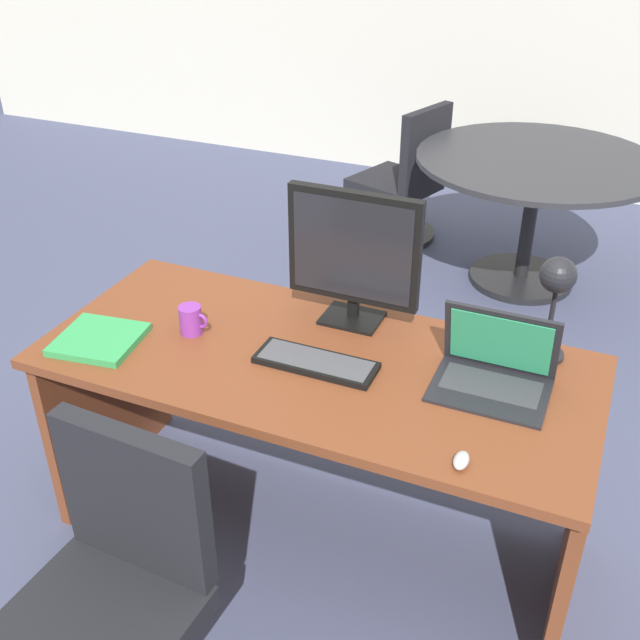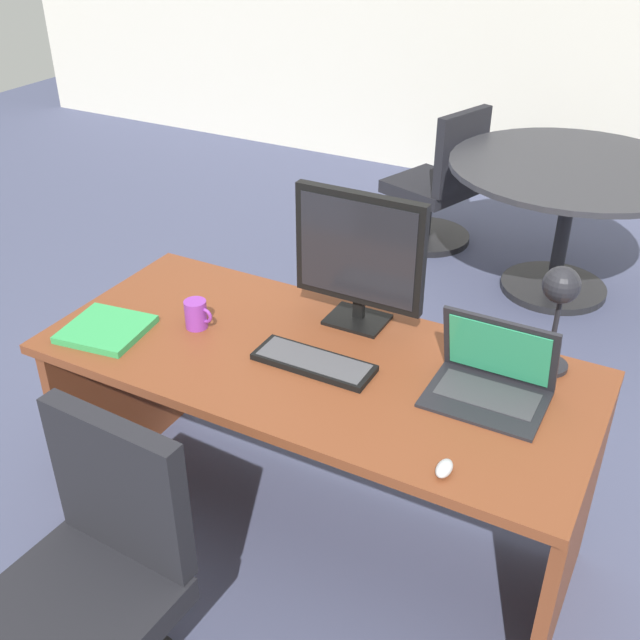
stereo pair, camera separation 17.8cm
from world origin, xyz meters
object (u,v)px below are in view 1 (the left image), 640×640
desk_lamp (556,288)px  meeting_chair_near (402,189)px  mouse (461,460)px  office_chair (112,627)px  desk (322,405)px  laptop (496,362)px  coffee_mug (191,320)px  meeting_table (534,189)px  monitor (354,252)px  book (99,339)px  keyboard (316,362)px

desk_lamp → meeting_chair_near: size_ratio=0.41×
desk_lamp → mouse: bearing=-101.4°
desk_lamp → office_chair: size_ratio=0.39×
desk → desk_lamp: (0.67, 0.22, 0.48)m
laptop → coffee_mug: size_ratio=3.31×
meeting_chair_near → meeting_table: bearing=-18.8°
monitor → meeting_table: size_ratio=0.36×
laptop → mouse: size_ratio=4.74×
desk_lamp → book: 1.45m
mouse → meeting_table: mouse is taller
desk_lamp → keyboard: bearing=-154.4°
meeting_table → meeting_chair_near: meeting_chair_near is taller
desk_lamp → desk: bearing=-161.6°
monitor → meeting_table: (0.31, 1.99, -0.44)m
desk → meeting_chair_near: meeting_chair_near is taller
keyboard → meeting_chair_near: bearing=101.5°
office_chair → meeting_chair_near: office_chair is taller
monitor → coffee_mug: monitor is taller
mouse → book: 1.24m
office_chair → meeting_table: size_ratio=0.70×
keyboard → coffee_mug: 0.46m
office_chair → keyboard: bearing=74.4°
desk_lamp → meeting_table: bearing=99.6°
laptop → book: laptop is taller
monitor → coffee_mug: bearing=-147.8°
monitor → meeting_table: 2.06m
keyboard → coffee_mug: coffee_mug is taller
keyboard → monitor: bearing=89.4°
mouse → coffee_mug: size_ratio=0.70×
desk → monitor: 0.53m
mouse → office_chair: size_ratio=0.08×
office_chair → meeting_table: bearing=80.1°
desk → desk_lamp: 0.85m
keyboard → meeting_chair_near: (-0.52, 2.58, -0.43)m
laptop → meeting_table: size_ratio=0.26×
monitor → meeting_chair_near: 2.43m
desk_lamp → meeting_table: size_ratio=0.27×
mouse → meeting_chair_near: size_ratio=0.08×
desk → book: (-0.69, -0.25, 0.24)m
coffee_mug → meeting_chair_near: 2.61m
monitor → desk: bearing=-95.7°
desk → coffee_mug: 0.52m
monitor → book: 0.88m
office_chair → meeting_table: office_chair is taller
mouse → meeting_table: bearing=94.8°
desk_lamp → office_chair: desk_lamp is taller
keyboard → meeting_chair_near: 2.67m
meeting_table → meeting_chair_near: size_ratio=1.49×
monitor → meeting_table: monitor is taller
meeting_chair_near → book: bearing=-93.8°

